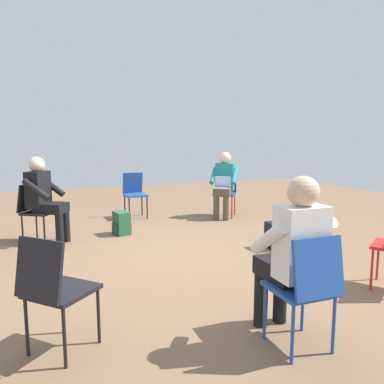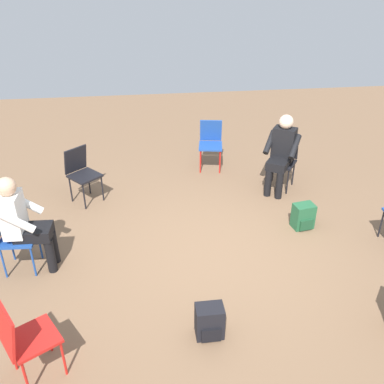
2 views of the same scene
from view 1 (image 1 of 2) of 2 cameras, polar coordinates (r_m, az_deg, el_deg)
ground_plane at (r=4.91m, az=-1.50°, el=-9.53°), size 14.44×14.44×0.00m
chair_east at (r=2.76m, az=17.02°, el=-13.29°), size 0.45×0.42×0.85m
chair_southwest at (r=5.86m, az=-22.87°, el=-2.29°), size 0.57×0.58×0.85m
chair_northwest at (r=7.29m, az=5.12°, el=0.25°), size 0.58×0.58×0.85m
chair_southeast at (r=2.78m, az=-20.32°, el=-13.33°), size 0.58×0.59×0.85m
chair_west at (r=7.19m, az=-8.76°, el=0.08°), size 0.44×0.40×0.85m
person_with_laptop at (r=7.10m, az=4.89°, el=1.64°), size 0.64×0.63×1.24m
person_in_black at (r=5.74m, az=-21.59°, el=-0.42°), size 0.63×0.63×1.24m
person_in_white at (r=2.83m, az=15.09°, el=-8.49°), size 0.53×0.51×1.24m
backpack_near_laptop_user at (r=5.26m, az=12.67°, el=-6.75°), size 0.28×0.25×0.36m
backpack_by_empty_chair at (r=5.99m, az=-10.68°, el=-4.88°), size 0.31×0.28×0.36m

